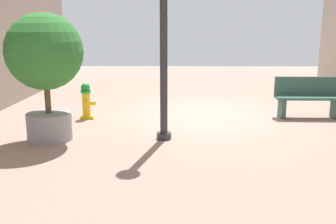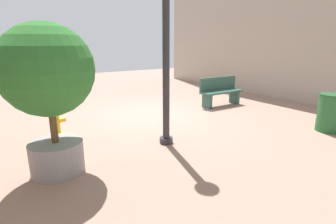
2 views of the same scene
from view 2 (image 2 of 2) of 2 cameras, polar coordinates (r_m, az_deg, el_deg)
ground_plane at (r=7.64m, az=-3.55°, el=-0.47°), size 23.40×23.40×0.00m
fire_hydrant at (r=6.23m, az=-23.78°, el=-1.39°), size 0.39×0.41×0.83m
bench_near at (r=8.78m, az=11.54°, el=4.57°), size 1.56×0.46×0.95m
planter_tree at (r=4.26m, az=-25.12°, el=6.29°), size 1.40×1.40×2.36m
street_lamp at (r=5.10m, az=-0.46°, el=20.19°), size 0.36×0.36×4.04m
trash_bin at (r=7.18m, az=32.39°, el=-0.14°), size 0.58×0.58×0.90m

